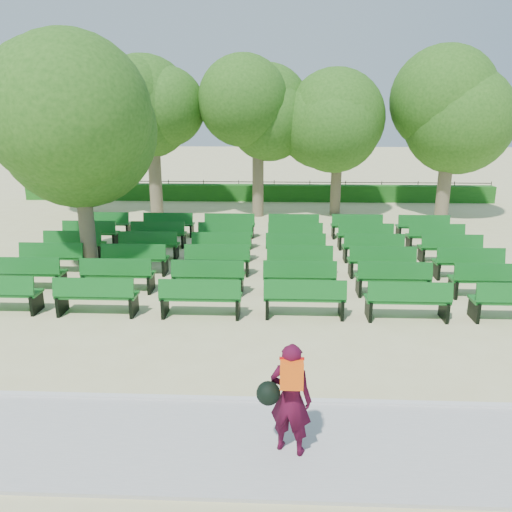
% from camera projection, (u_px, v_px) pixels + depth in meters
% --- Properties ---
extents(ground, '(120.00, 120.00, 0.00)m').
position_uv_depth(ground, '(236.00, 282.00, 14.51)').
color(ground, '#CCC487').
extents(paving, '(30.00, 2.20, 0.06)m').
position_uv_depth(paving, '(195.00, 444.00, 7.40)').
color(paving, '#AFAFAA').
rests_on(paving, ground).
extents(curb, '(30.00, 0.12, 0.10)m').
position_uv_depth(curb, '(206.00, 400.00, 8.50)').
color(curb, silver).
rests_on(curb, ground).
extents(hedge, '(26.00, 0.70, 0.90)m').
position_uv_depth(hedge, '(256.00, 193.00, 27.83)').
color(hedge, '#1C5C17').
rests_on(hedge, ground).
extents(fence, '(26.00, 0.10, 1.02)m').
position_uv_depth(fence, '(256.00, 200.00, 28.34)').
color(fence, black).
rests_on(fence, ground).
extents(tree_line, '(21.80, 6.80, 7.04)m').
position_uv_depth(tree_line, '(253.00, 215.00, 24.11)').
color(tree_line, '#2E6019').
rests_on(tree_line, ground).
extents(bench_array, '(2.00, 0.76, 1.23)m').
position_uv_depth(bench_array, '(258.00, 264.00, 15.93)').
color(bench_array, '#105C1A').
rests_on(bench_array, ground).
extents(tree_among, '(4.81, 4.81, 6.83)m').
position_uv_depth(tree_among, '(76.00, 117.00, 14.23)').
color(tree_among, brown).
rests_on(tree_among, ground).
extents(person, '(0.84, 0.59, 1.68)m').
position_uv_depth(person, '(289.00, 397.00, 6.97)').
color(person, '#40091F').
rests_on(person, ground).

